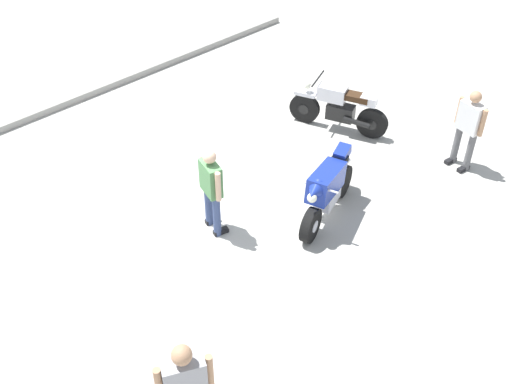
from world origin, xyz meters
TOP-DOWN VIEW (x-y plane):
  - ground_plane at (0.00, 0.00)m, footprint 40.00×40.00m
  - curb_edge at (0.00, 4.60)m, footprint 14.00×0.30m
  - motorcycle_blue_sportbike at (1.98, -1.81)m, footprint 1.90×0.93m
  - motorcycle_silver_cruiser at (4.19, -0.14)m, footprint 0.99×1.97m
  - person_in_white_shirt at (4.96, -2.57)m, footprint 0.36×0.64m
  - person_in_green_shirt at (0.34, -0.75)m, footprint 0.40×0.63m

SIDE VIEW (x-z plane):
  - ground_plane at x=0.00m, z-range 0.00..0.00m
  - curb_edge at x=0.00m, z-range 0.00..0.15m
  - motorcycle_silver_cruiser at x=4.19m, z-range -0.02..1.06m
  - motorcycle_blue_sportbike at x=1.98m, z-range 0.02..1.17m
  - person_in_green_shirt at x=0.34m, z-range 0.10..1.72m
  - person_in_white_shirt at x=4.96m, z-range 0.10..1.72m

